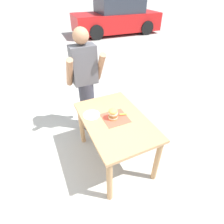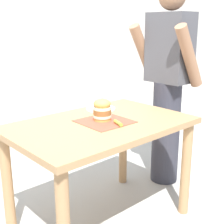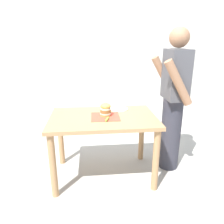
# 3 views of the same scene
# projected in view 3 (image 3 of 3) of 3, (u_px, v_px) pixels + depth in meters

# --- Properties ---
(ground_plane) EXTENTS (80.00, 80.00, 0.00)m
(ground_plane) POSITION_uv_depth(u_px,v_px,m) (104.00, 174.00, 2.65)
(ground_plane) COLOR #ADAAA3
(patio_table) EXTENTS (0.77, 1.18, 0.75)m
(patio_table) POSITION_uv_depth(u_px,v_px,m) (103.00, 127.00, 2.46)
(patio_table) COLOR tan
(patio_table) RESTS_ON ground
(serving_paper) EXTENTS (0.32, 0.32, 0.00)m
(serving_paper) POSITION_uv_depth(u_px,v_px,m) (105.00, 117.00, 2.41)
(serving_paper) COLOR #D64C38
(serving_paper) RESTS_ON patio_table
(sandwich) EXTENTS (0.12, 0.12, 0.18)m
(sandwich) POSITION_uv_depth(u_px,v_px,m) (106.00, 109.00, 2.41)
(sandwich) COLOR gold
(sandwich) RESTS_ON serving_paper
(pickle_spear) EXTENTS (0.10, 0.05, 0.02)m
(pickle_spear) POSITION_uv_depth(u_px,v_px,m) (107.00, 119.00, 2.30)
(pickle_spear) COLOR #8EA83D
(pickle_spear) RESTS_ON serving_paper
(side_plate_with_forks) EXTENTS (0.22, 0.22, 0.02)m
(side_plate_with_forks) POSITION_uv_depth(u_px,v_px,m) (119.00, 109.00, 2.67)
(side_plate_with_forks) COLOR white
(side_plate_with_forks) RESTS_ON patio_table
(diner_across_table) EXTENTS (0.55, 0.35, 1.69)m
(diner_across_table) POSITION_uv_depth(u_px,v_px,m) (173.00, 100.00, 2.56)
(diner_across_table) COLOR #33333D
(diner_across_table) RESTS_ON ground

